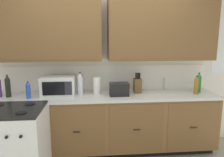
# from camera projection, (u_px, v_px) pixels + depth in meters

# --- Properties ---
(wall_unit) EXTENTS (4.54, 0.40, 2.58)m
(wall_unit) POSITION_uv_depth(u_px,v_px,m) (105.00, 43.00, 3.24)
(wall_unit) COLOR white
(wall_unit) RESTS_ON ground_plane
(counter_run) EXTENTS (3.37, 0.64, 0.92)m
(counter_run) POSITION_uv_depth(u_px,v_px,m) (106.00, 123.00, 3.26)
(counter_run) COLOR black
(counter_run) RESTS_ON ground_plane
(stove_range) EXTENTS (0.76, 0.68, 0.95)m
(stove_range) POSITION_uv_depth(u_px,v_px,m) (13.00, 147.00, 2.55)
(stove_range) COLOR white
(stove_range) RESTS_ON ground_plane
(microwave) EXTENTS (0.48, 0.37, 0.28)m
(microwave) POSITION_uv_depth(u_px,v_px,m) (59.00, 86.00, 3.15)
(microwave) COLOR white
(microwave) RESTS_ON counter_run
(toaster) EXTENTS (0.28, 0.18, 0.19)m
(toaster) POSITION_uv_depth(u_px,v_px,m) (119.00, 89.00, 3.12)
(toaster) COLOR black
(toaster) RESTS_ON counter_run
(knife_block) EXTENTS (0.11, 0.14, 0.31)m
(knife_block) POSITION_uv_depth(u_px,v_px,m) (137.00, 85.00, 3.30)
(knife_block) COLOR brown
(knife_block) RESTS_ON counter_run
(sink_faucet) EXTENTS (0.02, 0.02, 0.20)m
(sink_faucet) POSITION_uv_depth(u_px,v_px,m) (164.00, 84.00, 3.46)
(sink_faucet) COLOR #B2B5BA
(sink_faucet) RESTS_ON counter_run
(paper_towel_roll) EXTENTS (0.12, 0.12, 0.26)m
(paper_towel_roll) POSITION_uv_depth(u_px,v_px,m) (97.00, 85.00, 3.21)
(paper_towel_roll) COLOR white
(paper_towel_roll) RESTS_ON counter_run
(bottle_green) EXTENTS (0.08, 0.08, 0.31)m
(bottle_green) POSITION_uv_depth(u_px,v_px,m) (199.00, 83.00, 3.31)
(bottle_green) COLOR #237A38
(bottle_green) RESTS_ON counter_run
(bottle_dark) EXTENTS (0.07, 0.07, 0.32)m
(bottle_dark) POSITION_uv_depth(u_px,v_px,m) (8.00, 86.00, 3.04)
(bottle_dark) COLOR black
(bottle_dark) RESTS_ON counter_run
(bottle_blue) EXTENTS (0.06, 0.06, 0.24)m
(bottle_blue) POSITION_uv_depth(u_px,v_px,m) (28.00, 90.00, 2.96)
(bottle_blue) COLOR blue
(bottle_blue) RESTS_ON counter_run
(bottle_amber) EXTENTS (0.06, 0.06, 0.28)m
(bottle_amber) POSITION_uv_depth(u_px,v_px,m) (196.00, 85.00, 3.20)
(bottle_amber) COLOR #9E6619
(bottle_amber) RESTS_ON counter_run
(bottle_clear) EXTENTS (0.08, 0.08, 0.34)m
(bottle_clear) POSITION_uv_depth(u_px,v_px,m) (80.00, 84.00, 3.16)
(bottle_clear) COLOR silver
(bottle_clear) RESTS_ON counter_run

